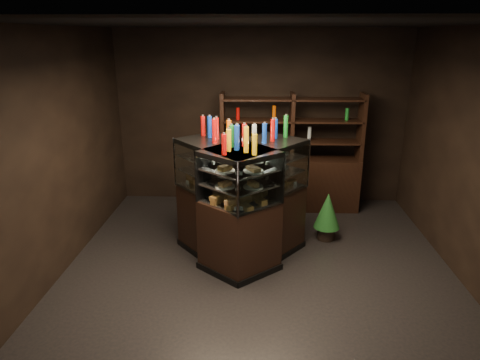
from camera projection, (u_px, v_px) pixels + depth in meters
The scene contains 7 objects.
ground at pixel (258, 268), 5.59m from camera, with size 5.00×5.00×0.00m, color black.
room_shell at pixel (261, 121), 4.96m from camera, with size 5.02×5.02×3.01m.
display_case at pixel (240, 221), 5.71m from camera, with size 1.86×1.59×1.59m.
food_display at pixel (240, 176), 5.49m from camera, with size 1.36×1.12×0.48m.
bottles_top at pixel (240, 134), 5.32m from camera, with size 1.18×0.98×0.30m.
potted_conifer at pixel (328, 210), 6.23m from camera, with size 0.38×0.38×0.82m.
back_shelving at pixel (290, 175), 7.31m from camera, with size 2.34×0.46×2.00m.
Camera 1 is at (-0.01, -4.92, 2.90)m, focal length 32.00 mm.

